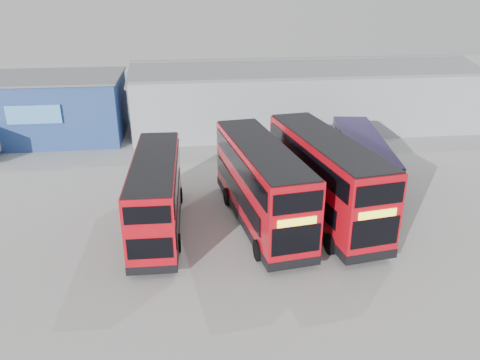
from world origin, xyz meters
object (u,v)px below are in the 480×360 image
at_px(double_decker_left, 156,195).
at_px(double_decker_right, 324,179).
at_px(maintenance_shed, 301,94).
at_px(single_decker_blue, 362,160).
at_px(office_block, 48,107).
at_px(double_decker_centre, 261,185).

bearing_deg(double_decker_left, double_decker_right, -176.06).
xyz_separation_m(maintenance_shed, double_decker_right, (-3.59, -19.24, -0.34)).
height_order(double_decker_left, single_decker_blue, double_decker_left).
relative_size(office_block, double_decker_centre, 1.16).
relative_size(maintenance_shed, double_decker_left, 3.25).
height_order(maintenance_shed, double_decker_right, maintenance_shed).
bearing_deg(double_decker_centre, office_block, 122.85).
bearing_deg(double_decker_right, office_block, 128.61).
distance_m(double_decker_centre, double_decker_right, 3.51).
relative_size(double_decker_centre, double_decker_right, 0.96).
distance_m(double_decker_centre, single_decker_blue, 9.06).
xyz_separation_m(office_block, maintenance_shed, (22.00, 2.01, 0.02)).
height_order(office_block, maintenance_shed, maintenance_shed).
relative_size(office_block, double_decker_left, 1.31).
bearing_deg(single_decker_blue, double_decker_right, 60.06).
height_order(maintenance_shed, double_decker_centre, maintenance_shed).
bearing_deg(double_decker_right, single_decker_blue, 41.65).
height_order(double_decker_centre, single_decker_blue, double_decker_centre).
relative_size(maintenance_shed, single_decker_blue, 2.79).
bearing_deg(double_decker_centre, double_decker_right, -3.19).
height_order(double_decker_centre, double_decker_right, double_decker_right).
bearing_deg(maintenance_shed, double_decker_left, -122.59).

